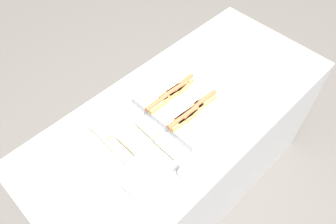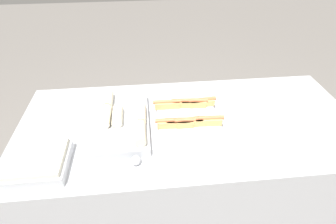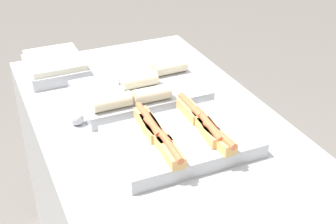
{
  "view_description": "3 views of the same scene",
  "coord_description": "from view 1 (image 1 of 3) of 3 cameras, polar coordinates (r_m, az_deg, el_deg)",
  "views": [
    {
      "loc": [
        -0.85,
        -0.74,
        2.35
      ],
      "look_at": [
        -0.12,
        0.0,
        1.01
      ],
      "focal_mm": 35.0,
      "sensor_mm": 36.0,
      "label": 1
    },
    {
      "loc": [
        -0.23,
        -1.09,
        1.86
      ],
      "look_at": [
        -0.12,
        0.0,
        1.01
      ],
      "focal_mm": 28.0,
      "sensor_mm": 36.0,
      "label": 2
    },
    {
      "loc": [
        1.11,
        -0.55,
        1.8
      ],
      "look_at": [
        -0.12,
        0.0,
        1.01
      ],
      "focal_mm": 50.0,
      "sensor_mm": 36.0,
      "label": 3
    }
  ],
  "objects": [
    {
      "name": "tray_hotdogs",
      "position": [
        1.77,
        2.36,
        0.99
      ],
      "size": [
        0.35,
        0.46,
        0.1
      ],
      "color": "#B7BABF",
      "rests_on": "counter"
    },
    {
      "name": "counter",
      "position": [
        2.2,
        2.22,
        -7.02
      ],
      "size": [
        1.86,
        0.83,
        0.93
      ],
      "color": "#B7BABF",
      "rests_on": "ground_plane"
    },
    {
      "name": "ground_plane",
      "position": [
        2.61,
        1.9,
        -12.26
      ],
      "size": [
        12.0,
        12.0,
        0.0
      ],
      "primitive_type": "plane",
      "color": "slate"
    },
    {
      "name": "tray_wraps",
      "position": [
        1.64,
        -6.55,
        -6.05
      ],
      "size": [
        0.32,
        0.48,
        0.1
      ],
      "color": "#B7BABF",
      "rests_on": "counter"
    },
    {
      "name": "serving_spoon_near",
      "position": [
        1.57,
        1.89,
        -10.92
      ],
      "size": [
        0.25,
        0.05,
        0.05
      ],
      "color": "#B2B5BA",
      "rests_on": "counter"
    }
  ]
}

